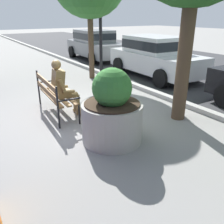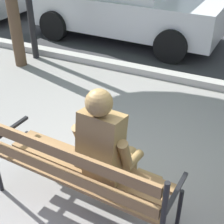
{
  "view_description": "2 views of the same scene",
  "coord_description": "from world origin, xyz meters",
  "px_view_note": "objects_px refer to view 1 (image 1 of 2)",
  "views": [
    {
      "loc": [
        5.29,
        -2.1,
        2.31
      ],
      "look_at": [
        1.74,
        0.18,
        0.6
      ],
      "focal_mm": 38.46,
      "sensor_mm": 36.0,
      "label": 1
    },
    {
      "loc": [
        1.02,
        -2.1,
        2.53
      ],
      "look_at": [
        -0.19,
        0.43,
        0.75
      ],
      "focal_mm": 52.36,
      "sensor_mm": 36.0,
      "label": 2
    }
  ],
  "objects_px": {
    "parked_car_grey": "(95,44)",
    "bronze_statue_seated": "(65,89)",
    "parked_car_white": "(155,55)",
    "lamp_post": "(100,8)",
    "park_bench": "(53,93)",
    "concrete_planter": "(112,113)"
  },
  "relations": [
    {
      "from": "bronze_statue_seated",
      "to": "parked_car_grey",
      "type": "relative_size",
      "value": 0.33
    },
    {
      "from": "park_bench",
      "to": "concrete_planter",
      "type": "bearing_deg",
      "value": 13.28
    },
    {
      "from": "bronze_statue_seated",
      "to": "lamp_post",
      "type": "relative_size",
      "value": 0.35
    },
    {
      "from": "parked_car_grey",
      "to": "lamp_post",
      "type": "bearing_deg",
      "value": -25.68
    },
    {
      "from": "parked_car_grey",
      "to": "parked_car_white",
      "type": "distance_m",
      "value": 4.86
    },
    {
      "from": "bronze_statue_seated",
      "to": "parked_car_white",
      "type": "height_order",
      "value": "parked_car_white"
    },
    {
      "from": "parked_car_white",
      "to": "park_bench",
      "type": "bearing_deg",
      "value": -70.96
    },
    {
      "from": "concrete_planter",
      "to": "parked_car_grey",
      "type": "relative_size",
      "value": 0.35
    },
    {
      "from": "parked_car_white",
      "to": "lamp_post",
      "type": "relative_size",
      "value": 1.07
    },
    {
      "from": "bronze_statue_seated",
      "to": "concrete_planter",
      "type": "height_order",
      "value": "concrete_planter"
    },
    {
      "from": "bronze_statue_seated",
      "to": "parked_car_grey",
      "type": "bearing_deg",
      "value": 145.94
    },
    {
      "from": "concrete_planter",
      "to": "park_bench",
      "type": "bearing_deg",
      "value": -166.72
    },
    {
      "from": "parked_car_grey",
      "to": "bronze_statue_seated",
      "type": "bearing_deg",
      "value": -34.06
    },
    {
      "from": "park_bench",
      "to": "lamp_post",
      "type": "distance_m",
      "value": 4.49
    },
    {
      "from": "lamp_post",
      "to": "concrete_planter",
      "type": "bearing_deg",
      "value": -28.12
    },
    {
      "from": "concrete_planter",
      "to": "lamp_post",
      "type": "height_order",
      "value": "lamp_post"
    },
    {
      "from": "parked_car_grey",
      "to": "lamp_post",
      "type": "xyz_separation_m",
      "value": [
        3.78,
        -1.82,
        1.71
      ]
    },
    {
      "from": "park_bench",
      "to": "bronze_statue_seated",
      "type": "xyz_separation_m",
      "value": [
        0.24,
        0.21,
        0.12
      ]
    },
    {
      "from": "bronze_statue_seated",
      "to": "lamp_post",
      "type": "xyz_separation_m",
      "value": [
        -2.96,
        2.74,
        1.88
      ]
    },
    {
      "from": "park_bench",
      "to": "parked_car_white",
      "type": "relative_size",
      "value": 0.44
    },
    {
      "from": "lamp_post",
      "to": "park_bench",
      "type": "bearing_deg",
      "value": -47.26
    },
    {
      "from": "bronze_statue_seated",
      "to": "parked_car_white",
      "type": "distance_m",
      "value": 4.93
    }
  ]
}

